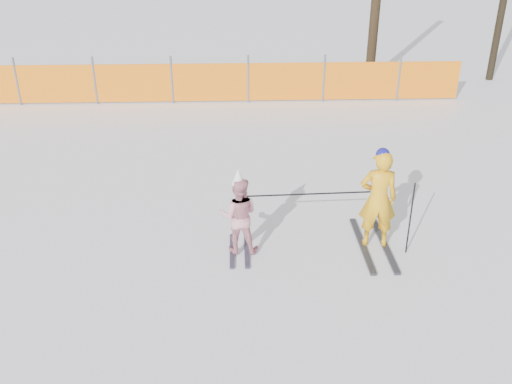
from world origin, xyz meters
TOP-DOWN VIEW (x-y plane):
  - ground at (0.00, 0.00)m, footprint 120.00×120.00m
  - adult at (1.80, 0.59)m, footprint 0.59×1.59m
  - child at (-0.25, 0.51)m, footprint 0.61×0.94m
  - ski_poles at (1.35, 0.49)m, footprint 2.39×0.22m
  - safety_fence at (-3.18, 7.94)m, footprint 17.65×0.06m

SIDE VIEW (x-z plane):
  - ground at x=0.00m, z-range 0.00..0.00m
  - safety_fence at x=-3.18m, z-range -0.07..1.18m
  - child at x=-0.25m, z-range -0.06..1.31m
  - ski_poles at x=1.35m, z-range 0.22..1.37m
  - adult at x=1.80m, z-range -0.01..1.60m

